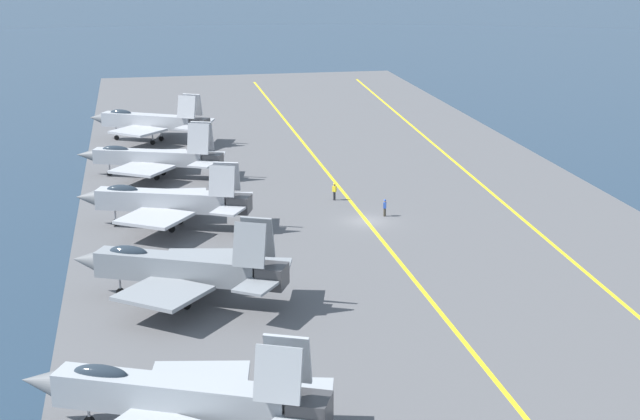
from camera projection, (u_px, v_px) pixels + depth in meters
The scene contains 11 objects.
ground_plane at pixel (367, 225), 91.33m from camera, with size 2000.00×2000.00×0.00m, color #23384C.
carrier_deck at pixel (367, 223), 91.27m from camera, with size 190.96×53.27×0.40m, color #565659.
deck_stripe_foul_line at pixel (515, 213), 93.82m from camera, with size 171.86×0.36×0.01m, color yellow.
deck_stripe_centerline at pixel (367, 221), 91.21m from camera, with size 171.86×0.36×0.01m, color yellow.
parked_jet_nearest at pixel (176, 397), 52.10m from camera, with size 12.41×17.33×6.20m.
parked_jet_second at pixel (181, 268), 71.01m from camera, with size 13.07×16.46×6.67m.
parked_jet_third at pixel (165, 201), 88.54m from camera, with size 13.03×16.43×6.21m.
parked_jet_fourth at pixel (153, 157), 106.48m from camera, with size 12.56×16.47×6.29m.
parked_jet_fifth at pixel (150, 121), 123.66m from camera, with size 12.92×16.17×6.39m.
crew_blue_vest at pixel (385, 207), 92.56m from camera, with size 0.45×0.38×1.66m.
crew_yellow_vest at pixel (334, 191), 98.00m from camera, with size 0.44×0.46×1.77m.
Camera 1 is at (-84.97, 20.47, 26.88)m, focal length 55.00 mm.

